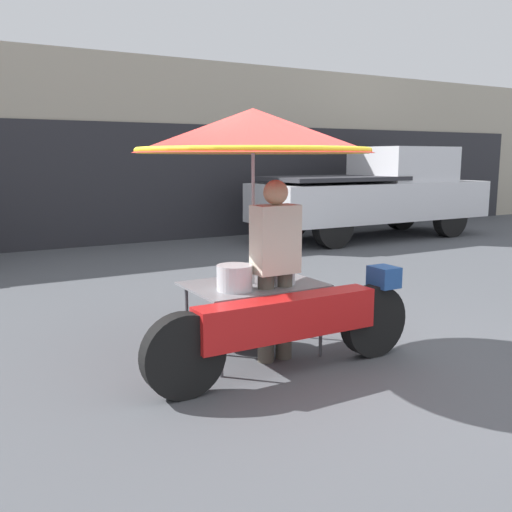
% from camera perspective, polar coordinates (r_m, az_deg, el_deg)
% --- Properties ---
extents(ground_plane, '(36.00, 36.00, 0.00)m').
position_cam_1_polar(ground_plane, '(4.88, 7.65, -10.81)').
color(ground_plane, '#4C4F54').
extents(shopfront_building, '(28.00, 2.06, 3.72)m').
position_cam_1_polar(shopfront_building, '(12.52, -17.20, 10.00)').
color(shopfront_building, '#B2A893').
rests_on(shopfront_building, ground).
extents(vendor_motorcycle_cart, '(2.40, 2.00, 2.11)m').
position_cam_1_polar(vendor_motorcycle_cart, '(4.77, 0.12, 9.20)').
color(vendor_motorcycle_cart, black).
rests_on(vendor_motorcycle_cart, ground).
extents(vendor_person, '(0.38, 0.22, 1.54)m').
position_cam_1_polar(vendor_person, '(4.76, 1.94, -0.59)').
color(vendor_person, '#4C473D').
rests_on(vendor_person, ground).
extents(pickup_truck, '(5.33, 1.77, 1.94)m').
position_cam_1_polar(pickup_truck, '(12.59, 11.99, 6.16)').
color(pickup_truck, black).
rests_on(pickup_truck, ground).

